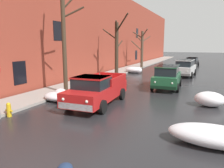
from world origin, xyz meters
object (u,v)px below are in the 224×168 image
bare_tree_far_down_block (142,48)px  pickup_truck_red_approaching_near_lane (97,90)px  suv_green_parked_kerbside_close (167,76)px  sedan_grey_parked_far_down_block (186,65)px  bare_tree_second_along_sidewalk (65,35)px  sedan_black_queued_behind_truck (192,62)px  suv_white_parked_kerbside_mid (185,67)px  fire_hydrant (9,110)px  bare_tree_mid_block (117,47)px

bare_tree_far_down_block → pickup_truck_red_approaching_near_lane: bare_tree_far_down_block is taller
suv_green_parked_kerbside_close → sedan_grey_parked_far_down_block: bearing=89.3°
bare_tree_far_down_block → suv_green_parked_kerbside_close: 14.98m
bare_tree_second_along_sidewalk → bare_tree_far_down_block: size_ratio=1.35×
bare_tree_far_down_block → bare_tree_second_along_sidewalk: bearing=-89.7°
pickup_truck_red_approaching_near_lane → sedan_grey_parked_far_down_block: bearing=81.3°
bare_tree_second_along_sidewalk → sedan_grey_parked_far_down_block: (6.25, 18.48, -3.35)m
sedan_grey_parked_far_down_block → sedan_black_queued_behind_truck: bearing=86.6°
bare_tree_second_along_sidewalk → suv_white_parked_kerbside_mid: (6.71, 12.76, -3.11)m
sedan_grey_parked_far_down_block → fire_hydrant: (-5.95, -23.59, -0.40)m
bare_tree_second_along_sidewalk → bare_tree_far_down_block: 18.67m
bare_tree_second_along_sidewalk → sedan_grey_parked_far_down_block: size_ratio=1.74×
bare_tree_second_along_sidewalk → sedan_black_queued_behind_truck: 25.61m
sedan_black_queued_behind_truck → fire_hydrant: (-6.31, -29.63, -0.40)m
bare_tree_mid_block → suv_white_parked_kerbside_mid: bearing=28.8°
bare_tree_far_down_block → fire_hydrant: 23.91m
bare_tree_mid_block → pickup_truck_red_approaching_near_lane: 11.25m
sedan_grey_parked_far_down_block → bare_tree_mid_block: bearing=-123.7°
bare_tree_mid_block → sedan_grey_parked_far_down_block: bare_tree_mid_block is taller
bare_tree_far_down_block → pickup_truck_red_approaching_near_lane: bearing=-80.8°
bare_tree_mid_block → sedan_black_queued_behind_truck: (6.63, 15.45, -2.48)m
sedan_black_queued_behind_truck → bare_tree_far_down_block: bearing=-138.7°
bare_tree_far_down_block → sedan_grey_parked_far_down_block: bare_tree_far_down_block is taller
suv_green_parked_kerbside_close → sedan_black_queued_behind_truck: suv_green_parked_kerbside_close is taller
fire_hydrant → pickup_truck_red_approaching_near_lane: bearing=51.7°
sedan_black_queued_behind_truck → pickup_truck_red_approaching_near_lane: bearing=-97.5°
bare_tree_second_along_sidewalk → bare_tree_far_down_block: bearing=90.3°
suv_green_parked_kerbside_close → sedan_black_queued_behind_truck: bearing=88.5°
suv_white_parked_kerbside_mid → fire_hydrant: 19.01m
pickup_truck_red_approaching_near_lane → fire_hydrant: (-2.89, -3.65, -0.53)m
bare_tree_mid_block → bare_tree_far_down_block: size_ratio=1.15×
bare_tree_second_along_sidewalk → pickup_truck_red_approaching_near_lane: size_ratio=1.44×
bare_tree_second_along_sidewalk → suv_green_parked_kerbside_close: bearing=40.1°
bare_tree_far_down_block → fire_hydrant: bare_tree_far_down_block is taller
suv_green_parked_kerbside_close → sedan_grey_parked_far_down_block: (0.17, 13.34, -0.23)m
sedan_black_queued_behind_truck → sedan_grey_parked_far_down_block: bearing=-93.4°
suv_green_parked_kerbside_close → suv_white_parked_kerbside_mid: 7.66m
pickup_truck_red_approaching_near_lane → bare_tree_mid_block: bearing=107.0°
bare_tree_mid_block → bare_tree_far_down_block: (-0.06, 9.58, -0.22)m
bare_tree_far_down_block → fire_hydrant: bearing=-89.1°
bare_tree_second_along_sidewalk → bare_tree_mid_block: (-0.02, 9.06, -0.87)m
bare_tree_far_down_block → sedan_grey_parked_far_down_block: bearing=-1.5°
bare_tree_mid_block → sedan_grey_parked_far_down_block: size_ratio=1.48×
suv_green_parked_kerbside_close → sedan_grey_parked_far_down_block: size_ratio=1.05×
bare_tree_mid_block → bare_tree_far_down_block: 9.58m
bare_tree_second_along_sidewalk → suv_white_parked_kerbside_mid: bare_tree_second_along_sidewalk is taller
pickup_truck_red_approaching_near_lane → sedan_grey_parked_far_down_block: (3.06, 19.94, -0.13)m
suv_green_parked_kerbside_close → fire_hydrant: 11.79m
pickup_truck_red_approaching_near_lane → bare_tree_second_along_sidewalk: bearing=155.3°
bare_tree_mid_block → suv_green_parked_kerbside_close: (6.11, -3.92, -2.24)m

